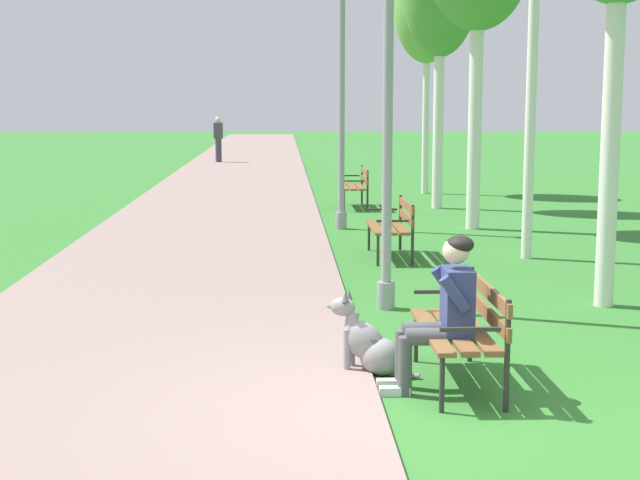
{
  "coord_description": "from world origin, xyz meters",
  "views": [
    {
      "loc": [
        -0.95,
        -6.8,
        2.31
      ],
      "look_at": [
        -0.57,
        2.69,
        0.9
      ],
      "focal_mm": 53.83,
      "sensor_mm": 36.0,
      "label": 1
    }
  ],
  "objects_px": {
    "birch_tree_sixth": "(428,2)",
    "lamp_post_near": "(388,89)",
    "park_bench_near": "(465,323)",
    "lamp_post_mid": "(342,93)",
    "park_bench_far": "(356,184)",
    "park_bench_mid": "(394,223)",
    "pedestrian_distant": "(218,140)",
    "dog_grey": "(369,344)",
    "person_seated_on_near_bench": "(444,307)"
  },
  "relations": [
    {
      "from": "person_seated_on_near_bench",
      "to": "pedestrian_distant",
      "type": "height_order",
      "value": "pedestrian_distant"
    },
    {
      "from": "park_bench_mid",
      "to": "park_bench_far",
      "type": "distance_m",
      "value": 6.43
    },
    {
      "from": "park_bench_near",
      "to": "lamp_post_near",
      "type": "xyz_separation_m",
      "value": [
        -0.33,
        2.86,
        1.89
      ]
    },
    {
      "from": "lamp_post_mid",
      "to": "park_bench_near",
      "type": "bearing_deg",
      "value": -87.45
    },
    {
      "from": "park_bench_mid",
      "to": "dog_grey",
      "type": "xyz_separation_m",
      "value": [
        -0.9,
        -5.92,
        -0.25
      ]
    },
    {
      "from": "lamp_post_near",
      "to": "park_bench_mid",
      "type": "bearing_deg",
      "value": 81.95
    },
    {
      "from": "lamp_post_mid",
      "to": "pedestrian_distant",
      "type": "bearing_deg",
      "value": 100.66
    },
    {
      "from": "park_bench_near",
      "to": "person_seated_on_near_bench",
      "type": "bearing_deg",
      "value": -141.83
    },
    {
      "from": "park_bench_far",
      "to": "pedestrian_distant",
      "type": "height_order",
      "value": "pedestrian_distant"
    },
    {
      "from": "park_bench_mid",
      "to": "pedestrian_distant",
      "type": "xyz_separation_m",
      "value": [
        -3.88,
        20.71,
        0.33
      ]
    },
    {
      "from": "lamp_post_near",
      "to": "park_bench_near",
      "type": "bearing_deg",
      "value": -83.43
    },
    {
      "from": "dog_grey",
      "to": "birch_tree_sixth",
      "type": "relative_size",
      "value": 0.13
    },
    {
      "from": "birch_tree_sixth",
      "to": "lamp_post_near",
      "type": "bearing_deg",
      "value": -100.33
    },
    {
      "from": "park_bench_near",
      "to": "dog_grey",
      "type": "xyz_separation_m",
      "value": [
        -0.75,
        0.34,
        -0.25
      ]
    },
    {
      "from": "park_bench_mid",
      "to": "person_seated_on_near_bench",
      "type": "bearing_deg",
      "value": -93.19
    },
    {
      "from": "park_bench_near",
      "to": "birch_tree_sixth",
      "type": "xyz_separation_m",
      "value": [
        2.01,
        15.72,
        4.05
      ]
    },
    {
      "from": "person_seated_on_near_bench",
      "to": "pedestrian_distant",
      "type": "distance_m",
      "value": 27.36
    },
    {
      "from": "dog_grey",
      "to": "person_seated_on_near_bench",
      "type": "bearing_deg",
      "value": -42.99
    },
    {
      "from": "lamp_post_mid",
      "to": "pedestrian_distant",
      "type": "height_order",
      "value": "lamp_post_mid"
    },
    {
      "from": "park_bench_mid",
      "to": "pedestrian_distant",
      "type": "bearing_deg",
      "value": 100.6
    },
    {
      "from": "lamp_post_near",
      "to": "pedestrian_distant",
      "type": "height_order",
      "value": "lamp_post_near"
    },
    {
      "from": "park_bench_far",
      "to": "lamp_post_near",
      "type": "relative_size",
      "value": 0.32
    },
    {
      "from": "park_bench_mid",
      "to": "person_seated_on_near_bench",
      "type": "distance_m",
      "value": 6.43
    },
    {
      "from": "lamp_post_near",
      "to": "lamp_post_mid",
      "type": "bearing_deg",
      "value": 90.78
    },
    {
      "from": "dog_grey",
      "to": "lamp_post_near",
      "type": "height_order",
      "value": "lamp_post_near"
    },
    {
      "from": "lamp_post_near",
      "to": "lamp_post_mid",
      "type": "relative_size",
      "value": 1.0
    },
    {
      "from": "lamp_post_near",
      "to": "dog_grey",
      "type": "bearing_deg",
      "value": -99.4
    },
    {
      "from": "lamp_post_mid",
      "to": "park_bench_mid",
      "type": "bearing_deg",
      "value": -79.73
    },
    {
      "from": "dog_grey",
      "to": "pedestrian_distant",
      "type": "distance_m",
      "value": 26.81
    },
    {
      "from": "park_bench_near",
      "to": "pedestrian_distant",
      "type": "distance_m",
      "value": 27.23
    },
    {
      "from": "park_bench_mid",
      "to": "person_seated_on_near_bench",
      "type": "height_order",
      "value": "person_seated_on_near_bench"
    },
    {
      "from": "lamp_post_mid",
      "to": "park_bench_far",
      "type": "bearing_deg",
      "value": 81.04
    },
    {
      "from": "park_bench_far",
      "to": "birch_tree_sixth",
      "type": "distance_m",
      "value": 5.41
    },
    {
      "from": "person_seated_on_near_bench",
      "to": "birch_tree_sixth",
      "type": "bearing_deg",
      "value": 82.04
    },
    {
      "from": "dog_grey",
      "to": "park_bench_near",
      "type": "bearing_deg",
      "value": -24.48
    },
    {
      "from": "dog_grey",
      "to": "lamp_post_near",
      "type": "distance_m",
      "value": 3.33
    },
    {
      "from": "park_bench_near",
      "to": "lamp_post_mid",
      "type": "bearing_deg",
      "value": 92.55
    },
    {
      "from": "park_bench_mid",
      "to": "person_seated_on_near_bench",
      "type": "relative_size",
      "value": 1.2
    },
    {
      "from": "park_bench_mid",
      "to": "dog_grey",
      "type": "distance_m",
      "value": 5.99
    },
    {
      "from": "lamp_post_mid",
      "to": "pedestrian_distant",
      "type": "distance_m",
      "value": 17.95
    },
    {
      "from": "pedestrian_distant",
      "to": "birch_tree_sixth",
      "type": "bearing_deg",
      "value": -62.98
    },
    {
      "from": "park_bench_near",
      "to": "dog_grey",
      "type": "distance_m",
      "value": 0.86
    },
    {
      "from": "park_bench_far",
      "to": "person_seated_on_near_bench",
      "type": "bearing_deg",
      "value": -91.37
    },
    {
      "from": "park_bench_near",
      "to": "dog_grey",
      "type": "relative_size",
      "value": 1.91
    },
    {
      "from": "park_bench_near",
      "to": "park_bench_far",
      "type": "bearing_deg",
      "value": 89.55
    },
    {
      "from": "person_seated_on_near_bench",
      "to": "lamp_post_mid",
      "type": "bearing_deg",
      "value": 91.27
    },
    {
      "from": "park_bench_far",
      "to": "park_bench_mid",
      "type": "bearing_deg",
      "value": -89.54
    },
    {
      "from": "park_bench_mid",
      "to": "lamp_post_near",
      "type": "relative_size",
      "value": 0.32
    },
    {
      "from": "person_seated_on_near_bench",
      "to": "park_bench_far",
      "type": "bearing_deg",
      "value": 88.63
    },
    {
      "from": "lamp_post_near",
      "to": "birch_tree_sixth",
      "type": "xyz_separation_m",
      "value": [
        2.34,
        12.85,
        2.16
      ]
    }
  ]
}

